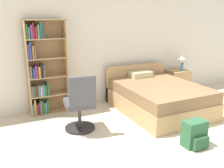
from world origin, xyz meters
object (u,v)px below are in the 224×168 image
office_chair (80,105)px  table_lamp (180,57)px  bookshelf (42,70)px  bed (157,97)px  nightstand (178,82)px  backpack_green (195,134)px  water_bottle (182,67)px

office_chair → table_lamp: (2.96, 1.01, 0.47)m
bookshelf → bed: bookshelf is taller
nightstand → backpack_green: 2.75m
bed → nightstand: 1.42m
bed → nightstand: bed is taller
nightstand → bookshelf: bearing=178.4°
table_lamp → backpack_green: (-1.56, -2.25, -0.75)m
office_chair → backpack_green: size_ratio=2.48×
office_chair → nightstand: bearing=19.1°
office_chair → nightstand: office_chair is taller
office_chair → table_lamp: 3.16m
table_lamp → bed: bearing=-147.6°
bed → water_bottle: size_ratio=9.15×
bed → office_chair: 1.79m
bed → bookshelf: bearing=158.2°
nightstand → backpack_green: size_ratio=1.46×
bed → water_bottle: (1.20, 0.67, 0.40)m
bookshelf → nightstand: size_ratio=3.12×
bookshelf → water_bottle: bookshelf is taller
bed → backpack_green: size_ratio=4.78×
table_lamp → office_chair: bearing=-161.2°
office_chair → table_lamp: bearing=18.8°
water_bottle → backpack_green: (-1.57, -2.16, -0.51)m
table_lamp → backpack_green: bearing=-124.7°
bed → backpack_green: 1.54m
bookshelf → nightstand: bookshelf is taller
table_lamp → water_bottle: bearing=-85.0°
bookshelf → water_bottle: 3.37m
water_bottle → bookshelf: bearing=176.7°
table_lamp → water_bottle: table_lamp is taller
bed → table_lamp: table_lamp is taller
nightstand → bed: bearing=-147.0°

